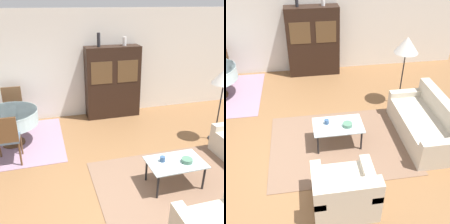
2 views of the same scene
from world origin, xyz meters
The scene contains 13 objects.
ground_plane centered at (0.00, 0.00, 0.00)m, with size 14.00×14.00×0.00m, color brown.
wall_back centered at (0.00, 3.63, 1.35)m, with size 10.00×0.06×2.70m.
area_rug centered at (1.01, 0.25, 0.01)m, with size 2.69×2.02×0.01m.
dining_rug centered at (-1.77, 2.45, 0.01)m, with size 2.19×2.07×0.01m.
coffee_table centered at (0.96, 0.27, 0.41)m, with size 0.92×0.58×0.45m.
display_cabinet centered at (0.75, 3.36, 0.92)m, with size 1.38×0.45×1.83m.
dining_table centered at (-1.72, 2.43, 0.61)m, with size 1.15×1.15×0.75m.
dining_chair_near centered at (-1.72, 1.64, 0.58)m, with size 0.44×0.44×0.99m.
dining_chair_far centered at (-1.72, 3.23, 0.58)m, with size 0.44×0.44×0.99m.
cup centered at (0.75, 0.34, 0.50)m, with size 0.09×0.09×0.09m.
bowl centered at (1.12, 0.21, 0.49)m, with size 0.18×0.18×0.06m.
vase_tall centered at (0.41, 3.36, 1.99)m, with size 0.08×0.08×0.33m.
vase_short centered at (1.06, 3.36, 1.93)m, with size 0.09×0.09×0.21m.
Camera 1 is at (-0.98, -2.90, 2.86)m, focal length 42.00 mm.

